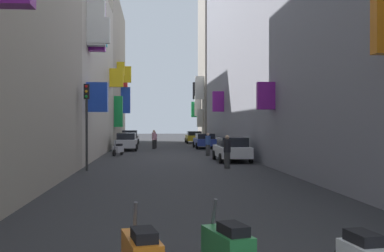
# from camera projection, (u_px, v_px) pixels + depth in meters

# --- Properties ---
(ground_plane) EXTENTS (140.00, 140.00, 0.00)m
(ground_plane) POSITION_uv_depth(u_px,v_px,m) (171.00, 156.00, 32.57)
(ground_plane) COLOR #2D2D30
(building_left_mid_a) EXTENTS (7.29, 5.11, 17.47)m
(building_left_mid_a) POSITION_uv_depth(u_px,v_px,m) (37.00, 13.00, 26.14)
(building_left_mid_a) COLOR #B2A899
(building_left_mid_a) RESTS_ON ground
(building_left_mid_b) EXTENTS (7.17, 13.73, 12.65)m
(building_left_mid_b) POSITION_uv_depth(u_px,v_px,m) (67.00, 73.00, 35.54)
(building_left_mid_b) COLOR #B2A899
(building_left_mid_b) RESTS_ON ground
(building_left_mid_c) EXTENTS (7.26, 19.41, 16.28)m
(building_left_mid_c) POSITION_uv_depth(u_px,v_px,m) (94.00, 73.00, 52.03)
(building_left_mid_c) COLOR #9E9384
(building_left_mid_c) RESTS_ON ground
(building_right_mid_a) EXTENTS (6.98, 42.35, 18.58)m
(building_right_mid_a) POSITION_uv_depth(u_px,v_px,m) (286.00, 24.00, 31.56)
(building_right_mid_a) COLOR gray
(building_right_mid_a) RESTS_ON ground
(building_right_mid_c) EXTENTS (7.20, 8.74, 20.35)m
(building_right_mid_c) POSITION_uv_depth(u_px,v_px,m) (224.00, 63.00, 58.73)
(building_right_mid_c) COLOR gray
(building_right_mid_c) RESTS_ON ground
(parked_car_silver) EXTENTS (1.93, 4.47, 1.52)m
(parked_car_silver) POSITION_uv_depth(u_px,v_px,m) (126.00, 141.00, 39.72)
(parked_car_silver) COLOR #B7B7BC
(parked_car_silver) RESTS_ON ground
(parked_car_white) EXTENTS (1.99, 4.29, 1.51)m
(parked_car_white) POSITION_uv_depth(u_px,v_px,m) (232.00, 149.00, 28.24)
(parked_car_white) COLOR white
(parked_car_white) RESTS_ON ground
(parked_car_grey) EXTENTS (2.01, 4.19, 1.58)m
(parked_car_grey) POSITION_uv_depth(u_px,v_px,m) (130.00, 137.00, 50.88)
(parked_car_grey) COLOR slate
(parked_car_grey) RESTS_ON ground
(parked_car_yellow) EXTENTS (1.96, 4.10, 1.43)m
(parked_car_yellow) POSITION_uv_depth(u_px,v_px,m) (194.00, 137.00, 53.94)
(parked_car_yellow) COLOR gold
(parked_car_yellow) RESTS_ON ground
(parked_car_blue) EXTENTS (1.98, 4.38, 1.39)m
(parked_car_blue) POSITION_uv_depth(u_px,v_px,m) (205.00, 140.00, 42.90)
(parked_car_blue) COLOR navy
(parked_car_blue) RESTS_ON ground
(scooter_green) EXTENTS (0.72, 1.85, 1.13)m
(scooter_green) POSITION_uv_depth(u_px,v_px,m) (228.00, 246.00, 7.10)
(scooter_green) COLOR #287F3D
(scooter_green) RESTS_ON ground
(scooter_orange) EXTENTS (0.67, 1.98, 1.13)m
(scooter_orange) POSITION_uv_depth(u_px,v_px,m) (142.00, 252.00, 6.75)
(scooter_orange) COLOR orange
(scooter_orange) RESTS_ON ground
(scooter_silver) EXTENTS (0.78, 1.94, 1.13)m
(scooter_silver) POSITION_uv_depth(u_px,v_px,m) (118.00, 149.00, 33.31)
(scooter_silver) COLOR #ADADB2
(scooter_silver) RESTS_ON ground
(pedestrian_crossing) EXTENTS (0.52, 0.52, 1.56)m
(pedestrian_crossing) POSITION_uv_depth(u_px,v_px,m) (155.00, 140.00, 43.64)
(pedestrian_crossing) COLOR black
(pedestrian_crossing) RESTS_ON ground
(pedestrian_near_left) EXTENTS (0.53, 0.53, 1.75)m
(pedestrian_near_left) POSITION_uv_depth(u_px,v_px,m) (154.00, 139.00, 41.89)
(pedestrian_near_left) COLOR black
(pedestrian_near_left) RESTS_ON ground
(pedestrian_near_right) EXTENTS (0.46, 0.46, 1.68)m
(pedestrian_near_right) POSITION_uv_depth(u_px,v_px,m) (208.00, 144.00, 33.02)
(pedestrian_near_right) COLOR #3B3B3B
(pedestrian_near_right) RESTS_ON ground
(pedestrian_mid_street) EXTENTS (0.47, 0.47, 1.76)m
(pedestrian_mid_street) POSITION_uv_depth(u_px,v_px,m) (227.00, 152.00, 23.83)
(pedestrian_mid_street) COLOR #373737
(pedestrian_mid_street) RESTS_ON ground
(traffic_light_near_corner) EXTENTS (0.26, 0.34, 4.34)m
(traffic_light_near_corner) POSITION_uv_depth(u_px,v_px,m) (87.00, 112.00, 22.64)
(traffic_light_near_corner) COLOR #2D2D2D
(traffic_light_near_corner) RESTS_ON ground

